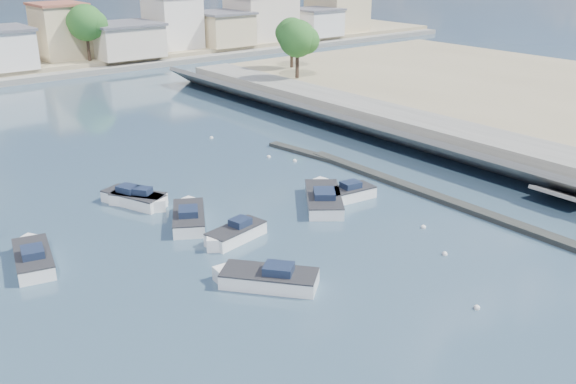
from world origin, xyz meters
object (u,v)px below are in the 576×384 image
object	(u,v)px
motorboat_c	(343,195)
motorboat_h	(323,198)
motorboat_b	(189,217)
motorboat_g	(137,200)
motorboat_f	(136,199)
motorboat_e	(33,257)
motorboat_a	(264,279)
motorboat_d	(234,235)

from	to	relation	value
motorboat_c	motorboat_h	world-z (taller)	same
motorboat_c	motorboat_b	bearing A→B (deg)	161.47
motorboat_g	motorboat_h	size ratio (longest dim) A/B	0.85
motorboat_h	motorboat_f	bearing A→B (deg)	142.32
motorboat_e	motorboat_g	distance (m)	9.67
motorboat_c	motorboat_a	bearing A→B (deg)	-151.61
motorboat_d	motorboat_g	distance (m)	9.29
motorboat_b	motorboat_g	size ratio (longest dim) A/B	1.01
motorboat_f	motorboat_g	size ratio (longest dim) A/B	0.77
motorboat_g	motorboat_h	xyz separation A→B (m)	(10.36, -7.84, -0.00)
motorboat_e	motorboat_f	size ratio (longest dim) A/B	1.36
motorboat_c	motorboat_e	xyz separation A→B (m)	(-20.34, 3.91, -0.00)
motorboat_g	motorboat_a	bearing A→B (deg)	-89.39
motorboat_a	motorboat_c	distance (m)	13.19
motorboat_d	motorboat_h	world-z (taller)	same
motorboat_d	motorboat_c	bearing A→B (deg)	4.15
motorboat_f	motorboat_d	bearing A→B (deg)	-78.03
motorboat_e	motorboat_f	xyz separation A→B (m)	(8.59, 4.61, -0.00)
motorboat_a	motorboat_d	bearing A→B (deg)	71.97
motorboat_d	motorboat_h	bearing A→B (deg)	8.37
motorboat_e	motorboat_c	bearing A→B (deg)	-10.89
motorboat_b	motorboat_h	world-z (taller)	same
motorboat_d	motorboat_f	distance (m)	9.44
motorboat_a	motorboat_d	xyz separation A→B (m)	(1.81, 5.56, -0.00)
motorboat_c	motorboat_f	distance (m)	14.52
motorboat_b	motorboat_h	bearing A→B (deg)	-18.19
motorboat_d	motorboat_g	xyz separation A→B (m)	(-1.97, 9.08, 0.00)
motorboat_e	motorboat_h	xyz separation A→B (m)	(18.94, -3.39, 0.00)
motorboat_g	motorboat_e	bearing A→B (deg)	-152.57
motorboat_f	motorboat_h	distance (m)	13.09
motorboat_c	motorboat_d	bearing A→B (deg)	-175.85
motorboat_f	motorboat_h	bearing A→B (deg)	-37.68
motorboat_a	motorboat_f	bearing A→B (deg)	90.58
motorboat_a	motorboat_h	bearing A→B (deg)	33.65
motorboat_g	motorboat_h	bearing A→B (deg)	-37.11
motorboat_b	motorboat_d	world-z (taller)	same
motorboat_b	motorboat_d	xyz separation A→B (m)	(0.66, -4.21, -0.00)
motorboat_c	motorboat_h	xyz separation A→B (m)	(-1.39, 0.53, -0.00)
motorboat_b	motorboat_f	distance (m)	5.19
motorboat_c	motorboat_h	size ratio (longest dim) A/B	0.81
motorboat_f	motorboat_h	size ratio (longest dim) A/B	0.66
motorboat_a	motorboat_b	distance (m)	9.84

